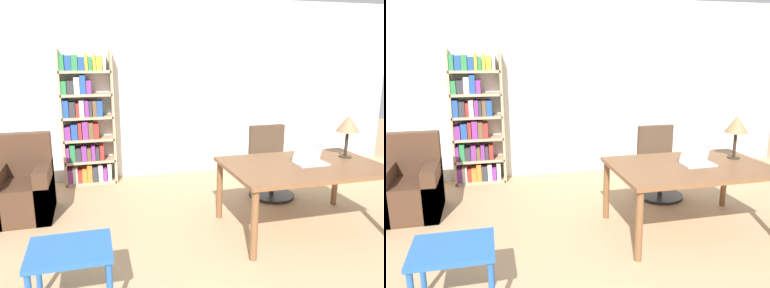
% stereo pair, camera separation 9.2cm
% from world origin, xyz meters
% --- Properties ---
extents(wall_back, '(8.00, 0.06, 2.70)m').
position_xyz_m(wall_back, '(0.00, 4.53, 1.35)').
color(wall_back, white).
rests_on(wall_back, ground_plane).
extents(desk, '(1.66, 1.09, 0.73)m').
position_xyz_m(desk, '(1.05, 2.19, 0.65)').
color(desk, brown).
rests_on(desk, ground_plane).
extents(laptop, '(0.34, 0.21, 0.22)m').
position_xyz_m(laptop, '(1.13, 2.20, 0.78)').
color(laptop, '#B2B2B7').
rests_on(laptop, desk).
extents(table_lamp, '(0.26, 0.26, 0.48)m').
position_xyz_m(table_lamp, '(1.67, 2.33, 1.10)').
color(table_lamp, '#2D2319').
rests_on(table_lamp, desk).
extents(office_chair, '(0.60, 0.60, 0.94)m').
position_xyz_m(office_chair, '(1.19, 3.20, 0.40)').
color(office_chair, black).
rests_on(office_chair, ground_plane).
extents(side_table_blue, '(0.60, 0.49, 0.51)m').
position_xyz_m(side_table_blue, '(-1.30, 1.42, 0.42)').
color(side_table_blue, '#2356A3').
rests_on(side_table_blue, ground_plane).
extents(armchair, '(0.66, 0.72, 0.95)m').
position_xyz_m(armchair, '(-1.93, 3.33, 0.31)').
color(armchair, '#472D1E').
rests_on(armchair, ground_plane).
extents(bookshelf, '(0.74, 0.28, 1.94)m').
position_xyz_m(bookshelf, '(-1.19, 4.34, 0.92)').
color(bookshelf, tan).
rests_on(bookshelf, ground_plane).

